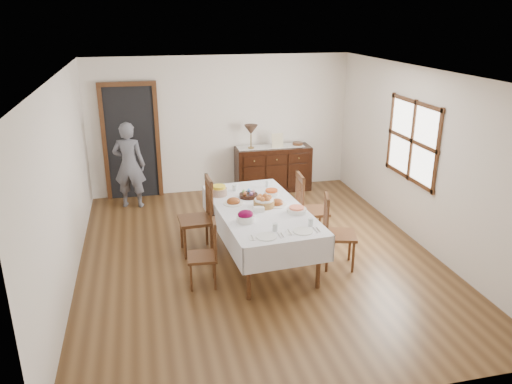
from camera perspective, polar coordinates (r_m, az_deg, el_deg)
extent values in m
plane|color=brown|center=(7.30, 0.18, -7.29)|extent=(6.00, 6.00, 0.00)
cube|color=white|center=(6.54, 0.21, 13.43)|extent=(5.00, 6.00, 0.02)
cube|color=white|center=(9.66, -3.97, 7.66)|extent=(5.00, 0.02, 2.60)
cube|color=white|center=(4.17, 9.90, -9.59)|extent=(5.00, 0.02, 2.60)
cube|color=white|center=(6.71, -21.05, 0.87)|extent=(0.02, 6.00, 2.60)
cube|color=white|center=(7.75, 18.51, 3.62)|extent=(0.02, 6.00, 2.60)
cube|color=white|center=(7.95, 17.49, 5.61)|extent=(0.02, 1.30, 1.10)
cube|color=#4D2C17|center=(7.94, 17.41, 5.60)|extent=(0.03, 1.46, 1.26)
cube|color=black|center=(9.56, -14.04, 5.45)|extent=(0.90, 0.06, 2.10)
cube|color=#4D2C17|center=(9.54, -14.04, 5.42)|extent=(1.04, 0.08, 2.18)
cube|color=white|center=(6.90, 0.49, -1.96)|extent=(1.29, 2.33, 0.04)
cylinder|color=#4D2C17|center=(6.10, -0.87, -9.22)|extent=(0.06, 0.06, 0.73)
cylinder|color=#4D2C17|center=(6.39, 7.16, -7.96)|extent=(0.06, 0.06, 0.73)
cylinder|color=#4D2C17|center=(7.81, -4.94, -2.54)|extent=(0.06, 0.06, 0.73)
cylinder|color=#4D2C17|center=(8.04, 1.50, -1.81)|extent=(0.06, 0.06, 0.73)
cube|color=white|center=(6.82, -4.13, -3.69)|extent=(0.18, 2.29, 0.35)
cube|color=white|center=(7.14, 4.88, -2.59)|extent=(0.18, 2.29, 0.35)
cube|color=white|center=(5.98, 3.84, -7.19)|extent=(1.17, 0.10, 0.35)
cube|color=white|center=(7.97, -2.01, -0.08)|extent=(1.17, 0.10, 0.35)
cube|color=#4D2C17|center=(6.43, -6.18, -7.39)|extent=(0.40, 0.40, 0.04)
cylinder|color=#4D2C17|center=(6.66, -7.47, -8.47)|extent=(0.03, 0.03, 0.38)
cylinder|color=#4D2C17|center=(6.40, -7.41, -9.74)|extent=(0.03, 0.03, 0.38)
cylinder|color=#4D2C17|center=(6.67, -4.87, -8.33)|extent=(0.03, 0.03, 0.38)
cylinder|color=#4D2C17|center=(6.41, -4.69, -9.59)|extent=(0.03, 0.03, 0.38)
cylinder|color=#4D2C17|center=(6.48, -4.83, -4.73)|extent=(0.04, 0.04, 0.49)
cylinder|color=#4D2C17|center=(6.19, -4.64, -5.94)|extent=(0.04, 0.04, 0.49)
cube|color=#4D2C17|center=(6.24, -4.79, -3.56)|extent=(0.07, 0.36, 0.07)
cylinder|color=#4D2C17|center=(6.41, -4.78, -5.16)|extent=(0.02, 0.02, 0.41)
cylinder|color=#4D2C17|center=(6.34, -4.73, -5.47)|extent=(0.02, 0.02, 0.41)
cylinder|color=#4D2C17|center=(6.27, -4.69, -5.77)|extent=(0.02, 0.02, 0.41)
cube|color=#4D2C17|center=(7.27, -6.92, -3.22)|extent=(0.49, 0.49, 0.04)
cylinder|color=#4D2C17|center=(7.52, -8.50, -4.64)|extent=(0.04, 0.04, 0.48)
cylinder|color=#4D2C17|center=(7.18, -8.10, -5.86)|extent=(0.04, 0.04, 0.48)
cylinder|color=#4D2C17|center=(7.57, -5.65, -4.35)|extent=(0.04, 0.04, 0.48)
cylinder|color=#4D2C17|center=(7.23, -5.11, -5.54)|extent=(0.04, 0.04, 0.48)
cylinder|color=#4D2C17|center=(7.37, -5.64, -0.23)|extent=(0.04, 0.04, 0.62)
cylinder|color=#4D2C17|center=(7.00, -5.06, -1.32)|extent=(0.04, 0.04, 0.62)
cube|color=#4D2C17|center=(7.09, -5.43, 1.27)|extent=(0.06, 0.45, 0.09)
cylinder|color=#4D2C17|center=(7.28, -5.50, -0.65)|extent=(0.02, 0.02, 0.51)
cylinder|color=#4D2C17|center=(7.19, -5.35, -0.92)|extent=(0.02, 0.02, 0.51)
cylinder|color=#4D2C17|center=(7.10, -5.20, -1.20)|extent=(0.02, 0.02, 0.51)
cube|color=#4D2C17|center=(6.93, 9.53, -4.89)|extent=(0.54, 0.54, 0.04)
cylinder|color=#4D2C17|center=(6.90, 11.04, -7.33)|extent=(0.04, 0.04, 0.44)
cylinder|color=#4D2C17|center=(7.21, 10.66, -6.06)|extent=(0.04, 0.04, 0.44)
cylinder|color=#4D2C17|center=(6.86, 8.12, -7.33)|extent=(0.04, 0.04, 0.44)
cylinder|color=#4D2C17|center=(7.17, 7.87, -6.05)|extent=(0.04, 0.04, 0.44)
cylinder|color=#4D2C17|center=(6.62, 8.17, -3.27)|extent=(0.04, 0.04, 0.58)
cylinder|color=#4D2C17|center=(6.96, 7.89, -2.07)|extent=(0.04, 0.04, 0.58)
cube|color=#4D2C17|center=(6.70, 8.13, -0.70)|extent=(0.15, 0.41, 0.08)
cylinder|color=#4D2C17|center=(6.71, 8.09, -3.12)|extent=(0.02, 0.02, 0.48)
cylinder|color=#4D2C17|center=(6.80, 8.02, -2.82)|extent=(0.02, 0.02, 0.48)
cylinder|color=#4D2C17|center=(6.88, 7.95, -2.52)|extent=(0.02, 0.02, 0.48)
cube|color=#4D2C17|center=(7.64, 6.45, -2.20)|extent=(0.48, 0.48, 0.04)
cylinder|color=#4D2C17|center=(7.62, 8.05, -4.36)|extent=(0.04, 0.04, 0.46)
cylinder|color=#4D2C17|center=(7.94, 7.30, -3.31)|extent=(0.04, 0.04, 0.46)
cylinder|color=#4D2C17|center=(7.53, 5.40, -4.56)|extent=(0.04, 0.04, 0.46)
cylinder|color=#4D2C17|center=(7.85, 4.76, -3.49)|extent=(0.04, 0.04, 0.46)
cylinder|color=#4D2C17|center=(7.31, 5.39, -0.69)|extent=(0.04, 0.04, 0.60)
cylinder|color=#4D2C17|center=(7.66, 4.70, 0.31)|extent=(0.04, 0.04, 0.60)
cube|color=#4D2C17|center=(7.40, 5.10, 1.68)|extent=(0.07, 0.43, 0.09)
cylinder|color=#4D2C17|center=(7.40, 5.21, -0.59)|extent=(0.02, 0.02, 0.49)
cylinder|color=#4D2C17|center=(7.49, 5.03, -0.33)|extent=(0.02, 0.02, 0.49)
cylinder|color=#4D2C17|center=(7.58, 4.86, -0.09)|extent=(0.02, 0.02, 0.49)
cube|color=black|center=(9.81, 1.95, 2.68)|extent=(1.46, 0.49, 0.88)
cube|color=black|center=(9.39, -0.22, 3.59)|extent=(0.41, 0.02, 0.18)
sphere|color=brown|center=(9.38, -0.19, 3.55)|extent=(0.03, 0.03, 0.03)
cube|color=black|center=(9.50, 2.36, 3.75)|extent=(0.41, 0.02, 0.18)
sphere|color=brown|center=(9.48, 2.39, 3.72)|extent=(0.03, 0.03, 0.03)
cube|color=black|center=(9.62, 4.88, 3.91)|extent=(0.41, 0.02, 0.18)
sphere|color=brown|center=(9.60, 4.92, 3.87)|extent=(0.03, 0.03, 0.03)
imported|color=slate|center=(9.12, -14.32, 3.31)|extent=(0.58, 0.45, 1.66)
cylinder|color=olive|center=(6.90, 0.91, -1.33)|extent=(0.29, 0.29, 0.09)
cylinder|color=white|center=(6.88, 0.92, -0.89)|extent=(0.26, 0.26, 0.02)
sphere|color=#B1612D|center=(6.89, 1.51, -0.60)|extent=(0.08, 0.08, 0.08)
sphere|color=#B1612D|center=(6.94, 1.08, -0.45)|extent=(0.08, 0.08, 0.08)
sphere|color=#B1612D|center=(6.92, 0.50, -0.50)|extent=(0.08, 0.08, 0.08)
sphere|color=#B1612D|center=(6.86, 0.32, -0.70)|extent=(0.08, 0.08, 0.08)
sphere|color=#B1612D|center=(6.81, 0.75, -0.86)|extent=(0.08, 0.08, 0.08)
sphere|color=#B1612D|center=(6.82, 1.35, -0.81)|extent=(0.08, 0.08, 0.08)
cylinder|color=black|center=(7.27, -0.87, -0.40)|extent=(0.27, 0.27, 0.05)
ellipsoid|color=pink|center=(7.26, -0.30, 0.03)|extent=(0.05, 0.05, 0.06)
ellipsoid|color=#6BA6FF|center=(7.32, -0.81, 0.18)|extent=(0.05, 0.05, 0.06)
ellipsoid|color=#73C066|center=(7.28, -1.41, 0.06)|extent=(0.05, 0.05, 0.06)
ellipsoid|color=#F8874B|center=(7.20, -1.27, -0.17)|extent=(0.05, 0.05, 0.06)
ellipsoid|color=#AA7BC9|center=(7.19, -0.57, -0.19)|extent=(0.05, 0.05, 0.06)
cylinder|color=white|center=(7.03, -2.60, -1.31)|extent=(0.28, 0.28, 0.01)
ellipsoid|color=brown|center=(7.02, -2.60, -1.08)|extent=(0.19, 0.16, 0.11)
cylinder|color=white|center=(6.98, 2.38, -1.46)|extent=(0.29, 0.29, 0.01)
ellipsoid|color=brown|center=(6.97, 2.38, -1.23)|extent=(0.19, 0.16, 0.11)
cylinder|color=white|center=(6.42, -1.21, -3.08)|extent=(0.23, 0.23, 0.08)
ellipsoid|color=#5E012B|center=(6.40, -1.21, -2.56)|extent=(0.20, 0.17, 0.11)
cylinder|color=white|center=(7.35, 1.78, -0.15)|extent=(0.20, 0.20, 0.06)
cylinder|color=#DD521B|center=(7.33, 1.79, 0.17)|extent=(0.18, 0.18, 0.03)
cylinder|color=tan|center=(7.36, -4.26, 0.03)|extent=(0.24, 0.24, 0.11)
cylinder|color=yellow|center=(7.33, -4.28, 0.58)|extent=(0.20, 0.20, 0.04)
cylinder|color=white|center=(6.74, 4.66, -2.12)|extent=(0.27, 0.27, 0.06)
cylinder|color=#F57855|center=(6.73, 4.67, -1.80)|extent=(0.20, 0.20, 0.02)
cube|color=white|center=(6.74, 0.32, -1.99)|extent=(0.15, 0.10, 0.07)
cylinder|color=white|center=(6.01, 1.18, -5.12)|extent=(0.25, 0.25, 0.01)
cube|color=white|center=(5.97, -0.40, -5.30)|extent=(0.09, 0.13, 0.01)
cube|color=silver|center=(5.97, -0.40, -5.25)|extent=(0.03, 0.16, 0.01)
cube|color=silver|center=(6.05, 2.66, -4.99)|extent=(0.02, 0.18, 0.01)
cube|color=silver|center=(6.06, 3.02, -4.96)|extent=(0.03, 0.14, 0.01)
cylinder|color=silver|center=(6.16, 2.20, -4.04)|extent=(0.07, 0.07, 0.10)
cylinder|color=white|center=(6.18, 5.39, -4.48)|extent=(0.25, 0.25, 0.01)
cube|color=white|center=(6.13, 3.87, -4.66)|extent=(0.09, 0.13, 0.01)
cube|color=silver|center=(6.13, 3.87, -4.61)|extent=(0.03, 0.16, 0.01)
cube|color=silver|center=(6.23, 6.79, -4.35)|extent=(0.02, 0.18, 0.01)
cube|color=silver|center=(6.24, 7.13, -4.31)|extent=(0.03, 0.14, 0.01)
cylinder|color=silver|center=(6.34, 6.26, -3.44)|extent=(0.07, 0.07, 0.10)
cylinder|color=silver|center=(7.53, -2.45, 0.49)|extent=(0.07, 0.07, 0.10)
cylinder|color=silver|center=(7.69, 1.31, 0.94)|extent=(0.06, 0.06, 0.10)
cube|color=white|center=(9.71, 1.67, 5.22)|extent=(1.30, 0.35, 0.01)
cylinder|color=brown|center=(9.56, -0.57, 5.06)|extent=(0.12, 0.12, 0.03)
cylinder|color=brown|center=(9.53, -0.58, 5.87)|extent=(0.02, 0.02, 0.25)
cone|color=#453124|center=(9.48, -0.58, 7.13)|extent=(0.26, 0.26, 0.18)
cube|color=beige|center=(9.61, 2.47, 5.89)|extent=(0.22, 0.08, 0.28)
cylinder|color=#4D2C17|center=(9.84, 4.78, 5.51)|extent=(0.20, 0.20, 0.06)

